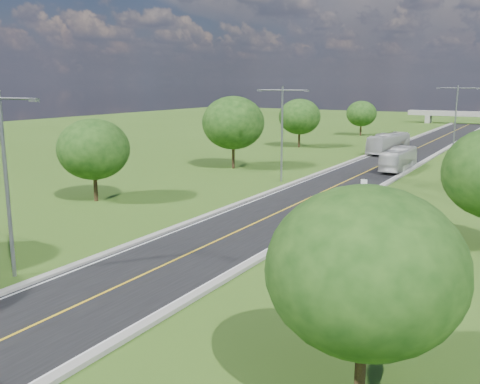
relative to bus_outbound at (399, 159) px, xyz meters
The scene contains 16 objects.
ground 3.48m from the bus_outbound, 155.75° to the left, with size 260.00×260.00×0.00m, color #375919.
road 7.98m from the bus_outbound, 111.69° to the left, with size 8.00×150.00×0.06m, color black.
curb_left 10.31m from the bus_outbound, 134.40° to the left, with size 0.50×150.00×0.22m, color gray.
curb_right 7.54m from the bus_outbound, 79.60° to the left, with size 0.50×150.00×0.22m, color gray.
speed_limit_sign 20.83m from the bus_outbound, 83.68° to the right, with size 0.55×0.09×2.40m.
overpass 81.37m from the bus_outbound, 92.05° to the left, with size 30.00×3.00×3.20m.
streetlight_near_left 47.75m from the bus_outbound, 100.80° to the right, with size 5.90×0.25×10.00m.
streetlight_mid_left 16.96m from the bus_outbound, 123.05° to the right, with size 5.90×0.25×10.00m.
streetlight_far_right 20.08m from the bus_outbound, 80.90° to the left, with size 5.90×0.25×10.00m.
tree_lb 36.19m from the bus_outbound, 121.64° to the right, with size 6.30×6.30×7.33m.
tree_lc 20.34m from the bus_outbound, 154.12° to the right, with size 7.56×7.56×8.79m.
tree_ld 25.37m from the bus_outbound, 142.44° to the left, with size 6.72×6.72×7.82m.
tree_le 43.09m from the bus_outbound, 113.89° to the left, with size 5.88×5.88×6.84m.
tree_ra 50.04m from the bus_outbound, 77.17° to the right, with size 6.30×6.30×7.33m.
bus_outbound is the anchor object (origin of this frame).
bus_inbound 15.83m from the bus_outbound, 109.50° to the left, with size 2.48×10.59×2.95m, color beige.
Camera 1 is at (18.64, -5.60, 10.39)m, focal length 40.00 mm.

